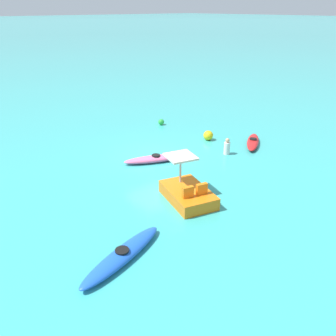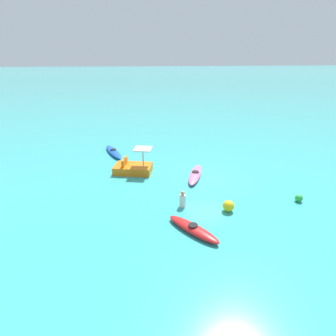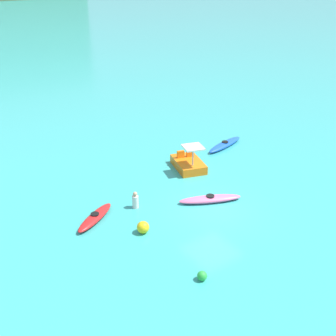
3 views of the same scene
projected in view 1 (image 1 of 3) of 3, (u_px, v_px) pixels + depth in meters
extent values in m
plane|color=#38ADA8|center=(153.00, 155.00, 18.31)|extent=(600.00, 600.00, 0.00)
ellipsoid|color=blue|center=(122.00, 255.00, 10.72)|extent=(3.60, 1.57, 0.32)
cylinder|color=black|center=(122.00, 250.00, 10.64)|extent=(0.53, 0.53, 0.05)
ellipsoid|color=red|center=(253.00, 142.00, 19.66)|extent=(2.66, 2.02, 0.32)
cylinder|color=black|center=(253.00, 139.00, 19.58)|extent=(0.56, 0.56, 0.05)
ellipsoid|color=pink|center=(156.00, 159.00, 17.50)|extent=(3.22, 1.97, 0.32)
cylinder|color=black|center=(156.00, 155.00, 17.43)|extent=(0.56, 0.56, 0.05)
cube|color=orange|center=(188.00, 195.00, 13.96)|extent=(2.14, 2.73, 0.50)
cube|color=orange|center=(188.00, 192.00, 13.20)|extent=(0.47, 0.28, 0.44)
cube|color=orange|center=(202.00, 189.00, 13.42)|extent=(0.47, 0.28, 0.44)
cylinder|color=#B2B2B7|center=(180.00, 170.00, 14.20)|extent=(0.08, 0.08, 1.10)
cube|color=silver|center=(181.00, 157.00, 13.96)|extent=(1.37, 1.37, 0.08)
sphere|color=yellow|center=(208.00, 135.00, 20.29)|extent=(0.56, 0.56, 0.56)
sphere|color=green|center=(161.00, 122.00, 22.95)|extent=(0.39, 0.39, 0.39)
cylinder|color=silver|center=(227.00, 148.00, 18.34)|extent=(0.45, 0.45, 0.65)
sphere|color=tan|center=(227.00, 140.00, 18.15)|extent=(0.22, 0.22, 0.22)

